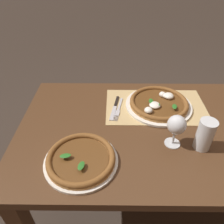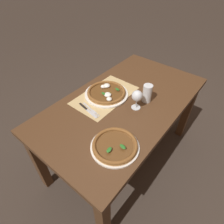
{
  "view_description": "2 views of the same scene",
  "coord_description": "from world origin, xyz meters",
  "px_view_note": "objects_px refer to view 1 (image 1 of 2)",
  "views": [
    {
      "loc": [
        0.27,
        0.8,
        1.45
      ],
      "look_at": [
        0.28,
        -0.07,
        0.77
      ],
      "focal_mm": 35.0,
      "sensor_mm": 36.0,
      "label": 1
    },
    {
      "loc": [
        0.96,
        0.65,
        1.68
      ],
      "look_at": [
        0.24,
        0.07,
        0.83
      ],
      "focal_mm": 30.0,
      "sensor_mm": 36.0,
      "label": 2
    }
  ],
  "objects_px": {
    "pizza_far": "(81,159)",
    "knife": "(115,108)",
    "wine_glass": "(176,126)",
    "pizza_near": "(159,103)",
    "fork": "(119,109)",
    "pint_glass": "(205,135)"
  },
  "relations": [
    {
      "from": "wine_glass",
      "to": "fork",
      "type": "relative_size",
      "value": 0.78
    },
    {
      "from": "fork",
      "to": "wine_glass",
      "type": "bearing_deg",
      "value": 133.82
    },
    {
      "from": "pizza_near",
      "to": "fork",
      "type": "height_order",
      "value": "pizza_near"
    },
    {
      "from": "fork",
      "to": "knife",
      "type": "bearing_deg",
      "value": -27.33
    },
    {
      "from": "fork",
      "to": "pint_glass",
      "type": "bearing_deg",
      "value": 143.67
    },
    {
      "from": "pizza_far",
      "to": "wine_glass",
      "type": "xyz_separation_m",
      "value": [
        -0.39,
        -0.11,
        0.09
      ]
    },
    {
      "from": "pizza_near",
      "to": "fork",
      "type": "distance_m",
      "value": 0.22
    },
    {
      "from": "pint_glass",
      "to": "knife",
      "type": "xyz_separation_m",
      "value": [
        0.38,
        -0.27,
        -0.06
      ]
    },
    {
      "from": "pizza_far",
      "to": "fork",
      "type": "distance_m",
      "value": 0.39
    },
    {
      "from": "pizza_far",
      "to": "knife",
      "type": "relative_size",
      "value": 1.41
    },
    {
      "from": "pizza_far",
      "to": "wine_glass",
      "type": "distance_m",
      "value": 0.42
    },
    {
      "from": "pizza_near",
      "to": "knife",
      "type": "xyz_separation_m",
      "value": [
        0.24,
        0.02,
        -0.02
      ]
    },
    {
      "from": "pint_glass",
      "to": "pizza_far",
      "type": "bearing_deg",
      "value": 9.93
    },
    {
      "from": "wine_glass",
      "to": "pint_glass",
      "type": "distance_m",
      "value": 0.13
    },
    {
      "from": "wine_glass",
      "to": "pizza_near",
      "type": "bearing_deg",
      "value": -86.27
    },
    {
      "from": "pizza_near",
      "to": "wine_glass",
      "type": "relative_size",
      "value": 2.3
    },
    {
      "from": "knife",
      "to": "pizza_far",
      "type": "bearing_deg",
      "value": 69.45
    },
    {
      "from": "fork",
      "to": "knife",
      "type": "distance_m",
      "value": 0.02
    },
    {
      "from": "wine_glass",
      "to": "fork",
      "type": "xyz_separation_m",
      "value": [
        0.24,
        -0.25,
        -0.1
      ]
    },
    {
      "from": "pint_glass",
      "to": "pizza_near",
      "type": "bearing_deg",
      "value": -64.68
    },
    {
      "from": "pizza_far",
      "to": "fork",
      "type": "xyz_separation_m",
      "value": [
        -0.16,
        -0.35,
        -0.01
      ]
    },
    {
      "from": "wine_glass",
      "to": "knife",
      "type": "distance_m",
      "value": 0.38
    }
  ]
}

